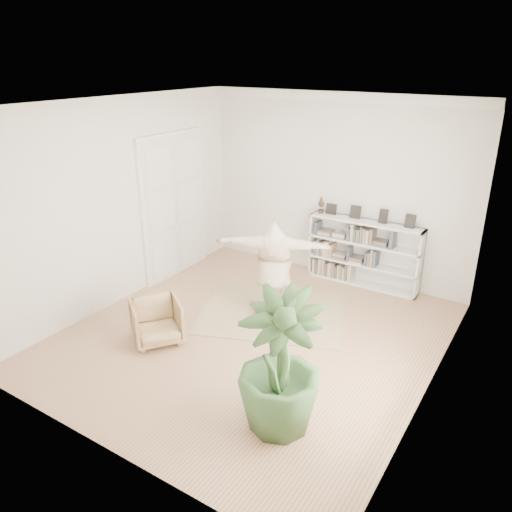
{
  "coord_description": "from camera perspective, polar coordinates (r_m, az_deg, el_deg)",
  "views": [
    {
      "loc": [
        3.79,
        -5.87,
        4.22
      ],
      "look_at": [
        -0.19,
        0.4,
        1.21
      ],
      "focal_mm": 35.0,
      "sensor_mm": 36.0,
      "label": 1
    }
  ],
  "objects": [
    {
      "name": "rug",
      "position": [
        8.82,
        1.96,
        -6.47
      ],
      "size": [
        3.05,
        2.76,
        0.02
      ],
      "primitive_type": "cube",
      "rotation": [
        0.0,
        0.0,
        0.36
      ],
      "color": "tan",
      "rests_on": "floor"
    },
    {
      "name": "rocker_board",
      "position": [
        8.79,
        1.97,
        -6.11
      ],
      "size": [
        0.64,
        0.51,
        0.12
      ],
      "rotation": [
        0.0,
        0.0,
        0.36
      ],
      "color": "olive",
      "rests_on": "rug"
    },
    {
      "name": "room_shell",
      "position": [
        9.62,
        9.56,
        17.54
      ],
      "size": [
        6.0,
        6.0,
        6.0
      ],
      "color": "silver",
      "rests_on": "floor"
    },
    {
      "name": "person",
      "position": [
        8.42,
        2.04,
        -0.96
      ],
      "size": [
        2.01,
        1.19,
        1.58
      ],
      "primitive_type": "imported",
      "rotation": [
        0.0,
        0.0,
        3.51
      ],
      "color": "tan",
      "rests_on": "rocker_board"
    },
    {
      "name": "armchair",
      "position": [
        8.02,
        -11.29,
        -7.32
      ],
      "size": [
        1.04,
        1.04,
        0.69
      ],
      "primitive_type": "imported",
      "rotation": [
        0.0,
        0.0,
        0.94
      ],
      "color": "tan",
      "rests_on": "floor"
    },
    {
      "name": "bookshelf",
      "position": [
        9.88,
        12.18,
        0.27
      ],
      "size": [
        2.2,
        0.35,
        1.64
      ],
      "color": "silver",
      "rests_on": "floor"
    },
    {
      "name": "doors",
      "position": [
        10.08,
        -9.39,
        5.51
      ],
      "size": [
        0.09,
        1.78,
        2.92
      ],
      "color": "white",
      "rests_on": "floor"
    },
    {
      "name": "houseplant",
      "position": [
        5.92,
        2.75,
        -12.14
      ],
      "size": [
        1.1,
        1.1,
        1.79
      ],
      "primitive_type": "imported",
      "rotation": [
        0.0,
        0.0,
        0.1
      ],
      "color": "#315229",
      "rests_on": "floor"
    },
    {
      "name": "floor",
      "position": [
        8.17,
        -0.38,
        -9.06
      ],
      "size": [
        6.0,
        6.0,
        0.0
      ],
      "primitive_type": "plane",
      "color": "#8D6649",
      "rests_on": "ground"
    }
  ]
}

